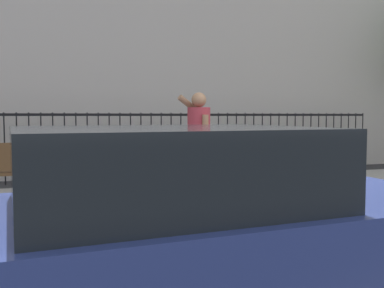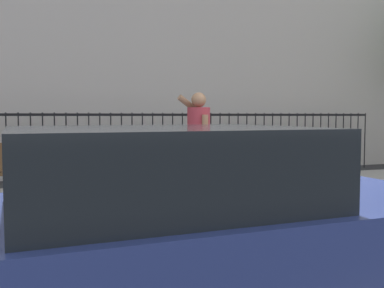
# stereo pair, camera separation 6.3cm
# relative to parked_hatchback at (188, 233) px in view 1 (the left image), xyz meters

# --- Properties ---
(ground_plane) EXTENTS (60.00, 60.00, 0.00)m
(ground_plane) POSITION_rel_parked_hatchback_xyz_m (2.11, 1.74, -0.70)
(ground_plane) COLOR #28282B
(sidewalk) EXTENTS (28.00, 4.40, 0.15)m
(sidewalk) POSITION_rel_parked_hatchback_xyz_m (2.11, 3.94, -0.63)
(sidewalk) COLOR gray
(sidewalk) RESTS_ON ground
(iron_fence) EXTENTS (12.03, 0.04, 1.60)m
(iron_fence) POSITION_rel_parked_hatchback_xyz_m (2.11, 7.64, 0.32)
(iron_fence) COLOR black
(iron_fence) RESTS_ON ground
(parked_hatchback) EXTENTS (4.28, 2.01, 1.45)m
(parked_hatchback) POSITION_rel_parked_hatchback_xyz_m (0.00, 0.00, 0.00)
(parked_hatchback) COLOR navy
(parked_hatchback) RESTS_ON ground
(pedestrian_on_phone) EXTENTS (0.51, 0.68, 1.72)m
(pedestrian_on_phone) POSITION_rel_parked_hatchback_xyz_m (1.32, 3.24, 0.45)
(pedestrian_on_phone) COLOR #936B4C
(pedestrian_on_phone) RESTS_ON sidewalk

